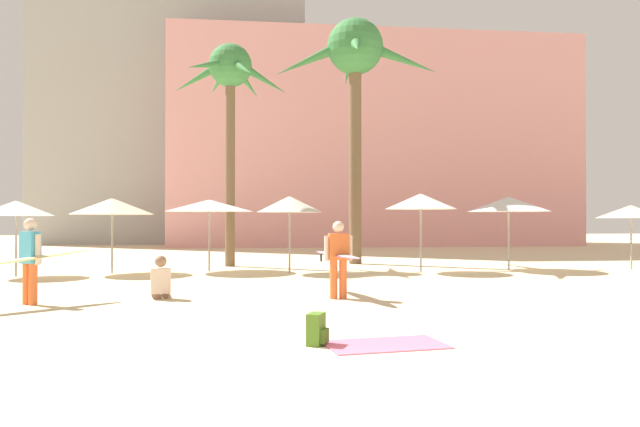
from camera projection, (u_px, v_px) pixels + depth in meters
The scene contains 16 objects.
ground at pixel (415, 393), 5.67m from camera, with size 120.00×120.00×0.00m, color beige.
hotel_pink at pixel (371, 145), 39.87m from camera, with size 25.80×8.02×13.34m, color pink.
palm_tree_far_left at pixel (355, 63), 22.40m from camera, with size 6.26×6.36×9.22m.
palm_tree_left at pixel (230, 83), 21.18m from camera, with size 4.16×4.19×7.90m.
cafe_umbrella_0 at pixel (509, 204), 19.54m from camera, with size 2.67×2.67×2.41m.
cafe_umbrella_1 at pixel (631, 212), 19.78m from camera, with size 2.19×2.19×2.13m.
cafe_umbrella_2 at pixel (290, 204), 18.49m from camera, with size 2.03×2.03×2.38m.
cafe_umbrella_3 at pixel (16, 208), 17.30m from camera, with size 2.09×2.09×2.21m.
cafe_umbrella_5 at pixel (209, 206), 19.04m from camera, with size 2.79×2.79×2.29m.
cafe_umbrella_6 at pixel (421, 201), 18.82m from camera, with size 2.25×2.25×2.48m.
cafe_umbrella_7 at pixel (112, 206), 18.24m from camera, with size 2.51×2.51×2.31m.
beach_towel at pixel (385, 345), 7.84m from camera, with size 1.56×0.89×0.01m, color #EF6684.
backpack at pixel (317, 330), 7.85m from camera, with size 0.32×0.35×0.42m.
person_mid_center at pixel (337, 256), 12.59m from camera, with size 0.85×2.73×1.62m.
person_mid_right at pixel (28, 258), 11.46m from camera, with size 2.24×2.26×1.68m.
person_near_right at pixel (160, 283), 12.55m from camera, with size 0.56×1.03×0.91m.
Camera 1 is at (-1.54, -5.55, 1.65)m, focal length 33.50 mm.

